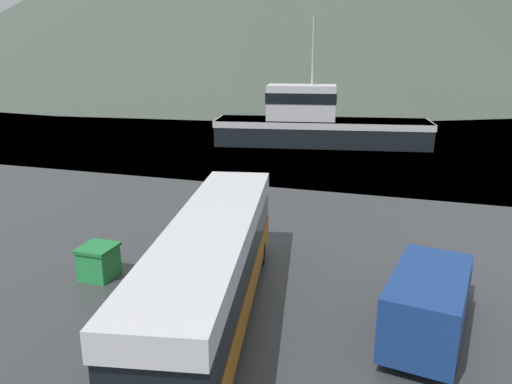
{
  "coord_description": "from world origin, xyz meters",
  "views": [
    {
      "loc": [
        5.92,
        -3.74,
        8.45
      ],
      "look_at": [
        -0.76,
        17.59,
        2.0
      ],
      "focal_mm": 35.0,
      "sensor_mm": 36.0,
      "label": 1
    }
  ],
  "objects_px": {
    "tour_bus": "(212,265)",
    "storage_bin": "(99,261)",
    "delivery_van": "(430,299)",
    "fishing_boat": "(317,123)"
  },
  "relations": [
    {
      "from": "tour_bus",
      "to": "storage_bin",
      "type": "xyz_separation_m",
      "value": [
        -5.32,
        1.53,
        -1.23
      ]
    },
    {
      "from": "fishing_boat",
      "to": "storage_bin",
      "type": "height_order",
      "value": "fishing_boat"
    },
    {
      "from": "delivery_van",
      "to": "tour_bus",
      "type": "bearing_deg",
      "value": -161.8
    },
    {
      "from": "tour_bus",
      "to": "storage_bin",
      "type": "relative_size",
      "value": 9.52
    },
    {
      "from": "fishing_boat",
      "to": "storage_bin",
      "type": "bearing_deg",
      "value": -15.26
    },
    {
      "from": "tour_bus",
      "to": "delivery_van",
      "type": "relative_size",
      "value": 2.07
    },
    {
      "from": "fishing_boat",
      "to": "storage_bin",
      "type": "relative_size",
      "value": 14.37
    },
    {
      "from": "delivery_van",
      "to": "fishing_boat",
      "type": "xyz_separation_m",
      "value": [
        -9.14,
        30.04,
        0.73
      ]
    },
    {
      "from": "delivery_van",
      "to": "fishing_boat",
      "type": "bearing_deg",
      "value": 115.84
    },
    {
      "from": "fishing_boat",
      "to": "tour_bus",
      "type": "bearing_deg",
      "value": -5.22
    }
  ]
}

